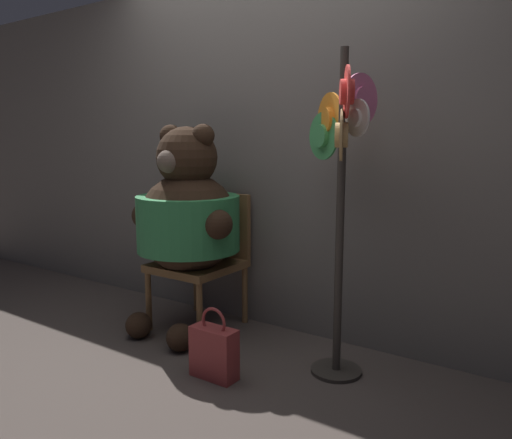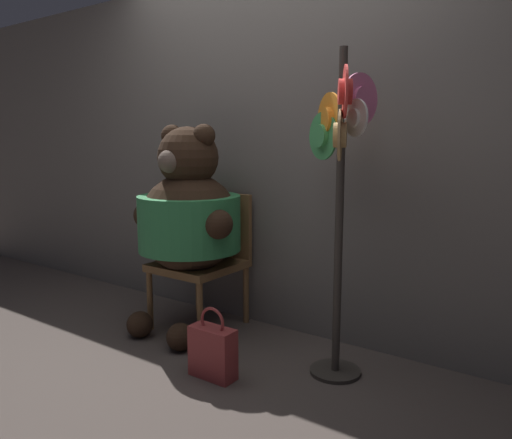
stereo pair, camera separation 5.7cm
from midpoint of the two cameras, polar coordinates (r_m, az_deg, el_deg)
The scene contains 6 objects.
ground_plane at distance 3.08m, azimuth -4.80°, elevation -15.27°, with size 14.00×14.00×0.00m, color #4C423D.
wall_back at distance 3.36m, azimuth 2.61°, elevation 7.67°, with size 8.00×0.10×2.37m.
chair at distance 3.46m, azimuth -5.22°, elevation -4.00°, with size 0.51×0.54×0.90m.
teddy_bear at distance 3.28m, azimuth -7.23°, elevation 0.38°, with size 0.81×0.72×1.37m.
hat_display_rack at distance 2.64m, azimuth 10.06°, elevation 5.85°, with size 0.45×0.52×1.73m.
handbag_on_ground at distance 2.77m, azimuth -4.37°, elevation -14.78°, with size 0.26×0.12×0.39m.
Camera 2 is at (1.85, -2.12, 1.27)m, focal length 35.00 mm.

